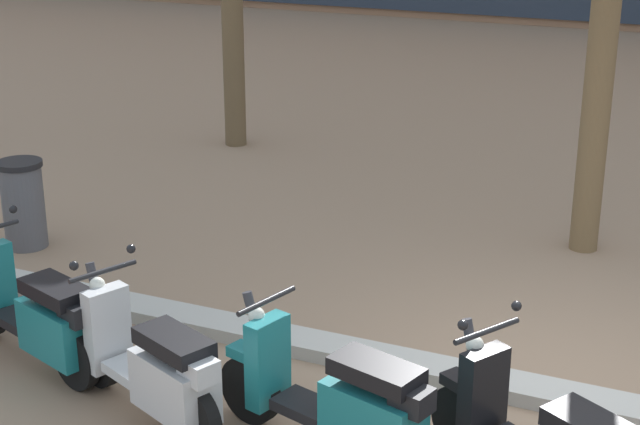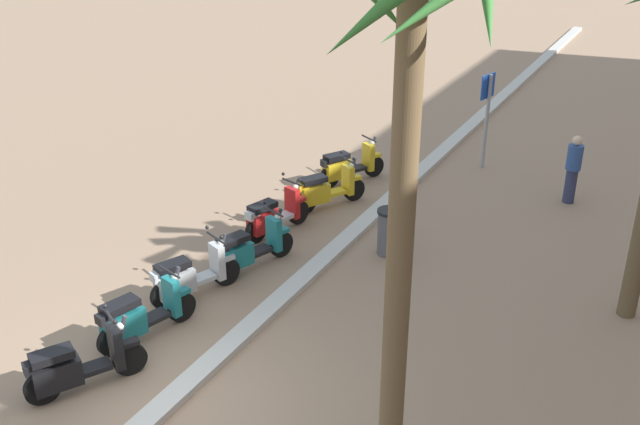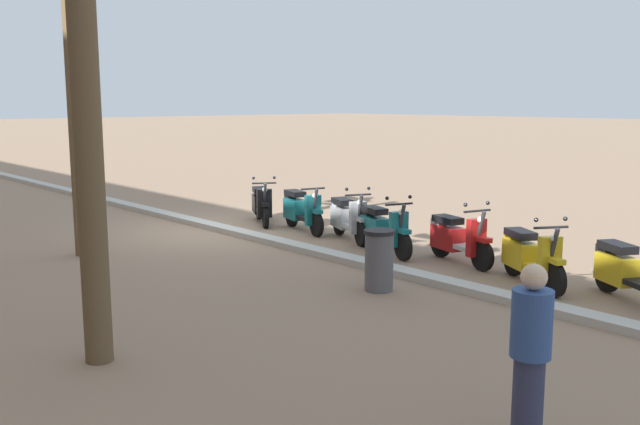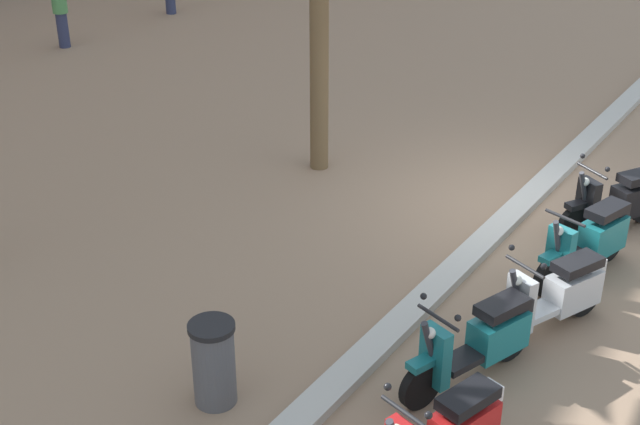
% 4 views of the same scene
% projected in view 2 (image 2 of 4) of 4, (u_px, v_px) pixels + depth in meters
% --- Properties ---
extents(ground_plane, '(200.00, 200.00, 0.00)m').
position_uv_depth(ground_plane, '(161.00, 412.00, 10.51)').
color(ground_plane, '#93755B').
extents(curb_strip, '(60.00, 0.36, 0.12)m').
position_uv_depth(curb_strip, '(161.00, 408.00, 10.48)').
color(curb_strip, '#BCB7AD').
rests_on(curb_strip, ground).
extents(scooter_yellow_gap_after_mid, '(1.63, 1.02, 1.04)m').
position_uv_depth(scooter_yellow_gap_after_mid, '(347.00, 166.00, 17.80)').
color(scooter_yellow_gap_after_mid, black).
rests_on(scooter_yellow_gap_after_mid, ground).
extents(scooter_yellow_mid_front, '(1.62, 1.02, 1.17)m').
position_uv_depth(scooter_yellow_mid_front, '(325.00, 190.00, 16.50)').
color(scooter_yellow_mid_front, black).
rests_on(scooter_yellow_mid_front, ground).
extents(scooter_red_lead_nearest, '(1.69, 0.74, 1.17)m').
position_uv_depth(scooter_red_lead_nearest, '(273.00, 215.00, 15.31)').
color(scooter_red_lead_nearest, black).
rests_on(scooter_red_lead_nearest, ground).
extents(scooter_teal_last_in_row, '(1.80, 0.84, 1.17)m').
position_uv_depth(scooter_teal_last_in_row, '(248.00, 249.00, 13.95)').
color(scooter_teal_last_in_row, black).
rests_on(scooter_teal_last_in_row, ground).
extents(scooter_silver_mid_centre, '(1.68, 0.88, 1.17)m').
position_uv_depth(scooter_silver_mid_centre, '(189.00, 276.00, 13.04)').
color(scooter_silver_mid_centre, black).
rests_on(scooter_silver_mid_centre, ground).
extents(scooter_teal_far_back, '(1.81, 0.77, 1.04)m').
position_uv_depth(scooter_teal_far_back, '(139.00, 317.00, 11.87)').
color(scooter_teal_far_back, black).
rests_on(scooter_teal_far_back, ground).
extents(scooter_black_tail_end, '(1.61, 1.01, 1.17)m').
position_uv_depth(scooter_black_tail_end, '(76.00, 366.00, 10.73)').
color(scooter_black_tail_end, black).
rests_on(scooter_black_tail_end, ground).
extents(crossing_sign, '(0.59, 0.18, 2.40)m').
position_uv_depth(crossing_sign, '(487.00, 110.00, 18.28)').
color(crossing_sign, '#939399').
rests_on(crossing_sign, ground).
extents(palm_tree_near_sign, '(2.10, 2.23, 6.68)m').
position_uv_depth(palm_tree_near_sign, '(408.00, 84.00, 7.21)').
color(palm_tree_near_sign, brown).
rests_on(palm_tree_near_sign, ground).
extents(pedestrian_window_shopping, '(0.34, 0.34, 1.59)m').
position_uv_depth(pedestrian_window_shopping, '(573.00, 168.00, 16.62)').
color(pedestrian_window_shopping, '#2D3351').
rests_on(pedestrian_window_shopping, ground).
extents(litter_bin, '(0.48, 0.48, 0.95)m').
position_uv_depth(litter_bin, '(389.00, 231.00, 14.55)').
color(litter_bin, '#56565B').
rests_on(litter_bin, ground).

